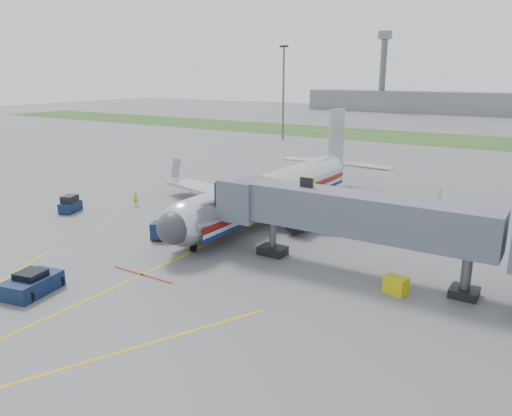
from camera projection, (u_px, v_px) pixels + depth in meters
The scene contains 16 objects.
ground at pixel (178, 259), 40.47m from camera, with size 400.00×400.00×0.00m, color #565659.
grass_strip at pixel (440, 139), 113.67m from camera, with size 300.00×25.00×0.01m, color #2D4C1E.
apron_markings at pixel (106, 291), 34.45m from camera, with size 21.52×50.00×0.01m.
airliner at pixel (274, 191), 52.18m from camera, with size 32.10×35.67×10.25m.
jet_bridge at pixel (353, 215), 36.68m from camera, with size 25.30×4.00×6.90m.
light_mast_left at pixel (283, 91), 110.18m from camera, with size 2.00×0.44×20.40m.
distant_terminal at pixel (465, 103), 182.89m from camera, with size 120.00×14.00×8.00m, color slate.
control_tower at pixel (383, 66), 190.94m from camera, with size 4.00×4.00×30.00m.
pushback_tug at pixel (32, 284), 33.98m from camera, with size 3.03×4.19×1.59m.
baggage_tug at pixel (70, 205), 53.91m from camera, with size 2.14×2.92×1.84m.
baggage_cart_a at pixel (160, 231), 44.94m from camera, with size 1.91×1.91×1.59m.
baggage_cart_b at pixel (198, 223), 46.94m from camera, with size 2.16×2.16×1.84m.
baggage_cart_c at pixel (209, 216), 49.65m from camera, with size 1.61×1.61×1.63m.
belt_loader at pixel (200, 228), 46.52m from camera, with size 2.19×5.09×2.42m.
ground_power_cart at pixel (396, 285), 33.94m from camera, with size 1.69×1.33×1.19m.
ramp_worker at pixel (136, 199), 56.54m from camera, with size 0.58×0.38×1.60m, color #B6DE1A.
Camera 1 is at (25.82, -28.58, 14.55)m, focal length 35.00 mm.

